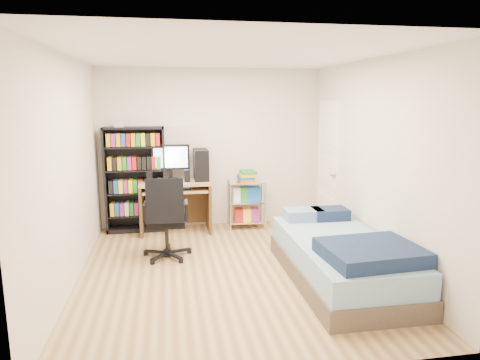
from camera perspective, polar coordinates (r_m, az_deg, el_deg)
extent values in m
cube|color=tan|center=(5.23, -1.36, -12.24)|extent=(3.50, 4.00, 0.04)
cube|color=white|center=(4.84, -1.50, 16.65)|extent=(3.50, 4.00, 0.04)
cube|color=beige|center=(6.86, -3.86, 4.26)|extent=(3.50, 0.04, 2.50)
cube|color=beige|center=(2.93, 4.27, -4.53)|extent=(3.50, 0.04, 2.50)
cube|color=beige|center=(4.95, -22.16, 0.97)|extent=(0.04, 4.00, 2.50)
cube|color=beige|center=(5.42, 17.45, 2.06)|extent=(0.04, 4.00, 2.50)
cube|color=black|center=(6.74, -13.75, 0.03)|extent=(0.91, 0.30, 1.61)
cube|color=black|center=(6.86, -13.55, -4.52)|extent=(0.85, 0.28, 0.02)
cube|color=#AA1A16|center=(6.82, -13.59, -3.61)|extent=(0.79, 0.24, 0.19)
cube|color=black|center=(6.77, -13.68, -1.65)|extent=(0.85, 0.28, 0.02)
cube|color=#1956B3|center=(6.74, -13.73, -0.70)|extent=(0.79, 0.24, 0.19)
cube|color=black|center=(6.71, -13.81, 1.30)|extent=(0.85, 0.28, 0.02)
cube|color=yellow|center=(6.68, -13.86, 2.26)|extent=(0.79, 0.24, 0.19)
cube|color=black|center=(6.66, -13.94, 4.29)|extent=(0.85, 0.28, 0.02)
cube|color=#1D8922|center=(6.64, -14.00, 5.27)|extent=(0.79, 0.24, 0.19)
cube|color=silver|center=(6.65, -15.82, 7.09)|extent=(0.14, 0.13, 0.07)
cube|color=#A38353|center=(6.57, -8.67, -0.30)|extent=(1.06, 0.59, 0.04)
cube|color=#3A2D20|center=(6.67, -12.97, -3.80)|extent=(0.04, 0.59, 0.76)
cube|color=#3A2D20|center=(6.69, -4.19, -3.52)|extent=(0.04, 0.59, 0.76)
cube|color=#3A2D20|center=(6.92, -8.63, -2.95)|extent=(1.02, 0.03, 0.69)
cube|color=#A38353|center=(6.51, -8.63, -1.36)|extent=(0.96, 0.48, 0.03)
cube|color=black|center=(6.49, -8.63, -1.17)|extent=(0.47, 0.16, 0.03)
cube|color=black|center=(6.63, -9.24, 3.04)|extent=(0.57, 0.05, 0.38)
cube|color=silver|center=(6.60, -9.24, 3.00)|extent=(0.51, 0.01, 0.32)
cube|color=black|center=(6.60, -5.23, 2.07)|extent=(0.21, 0.45, 0.47)
cube|color=black|center=(6.51, -11.97, 0.47)|extent=(0.09, 0.09, 0.18)
cube|color=black|center=(6.45, -7.07, 0.55)|extent=(0.09, 0.09, 0.18)
cylinder|color=black|center=(5.65, -9.73, -7.47)|extent=(0.05, 0.05, 0.38)
cube|color=black|center=(5.59, -9.80, -5.43)|extent=(0.50, 0.50, 0.08)
cube|color=black|center=(5.30, -10.00, -2.77)|extent=(0.46, 0.16, 0.55)
cube|color=black|center=(5.57, -12.52, -4.09)|extent=(0.05, 0.30, 0.22)
cube|color=black|center=(5.55, -7.16, -3.98)|extent=(0.05, 0.30, 0.22)
cylinder|color=silver|center=(6.61, -1.28, -3.69)|extent=(0.03, 0.03, 0.75)
cylinder|color=silver|center=(6.67, 3.41, -3.56)|extent=(0.03, 0.03, 0.75)
cylinder|color=silver|center=(6.98, -1.55, -2.90)|extent=(0.03, 0.03, 0.75)
cylinder|color=silver|center=(7.04, 2.89, -2.79)|extent=(0.03, 0.03, 0.75)
cube|color=silver|center=(6.89, 0.87, -5.39)|extent=(0.57, 0.42, 0.02)
cube|color=silver|center=(6.81, 0.87, -2.79)|extent=(0.57, 0.42, 0.02)
cube|color=silver|center=(6.74, 0.88, -0.22)|extent=(0.57, 0.42, 0.02)
cube|color=#BD4A1B|center=(6.73, 0.88, 0.59)|extent=(0.25, 0.31, 0.17)
cube|color=brown|center=(5.07, 13.15, -11.73)|extent=(1.08, 2.16, 0.22)
cube|color=#81A5C1|center=(4.99, 13.27, -9.20)|extent=(1.04, 2.12, 0.26)
cube|color=#142341|center=(4.44, 17.03, -9.26)|extent=(0.97, 0.82, 0.15)
cube|color=#8BA7C5|center=(5.64, 8.43, -4.55)|extent=(0.49, 0.32, 0.14)
cube|color=#142341|center=(5.74, 11.89, -4.40)|extent=(0.45, 0.32, 0.14)
cube|color=#412915|center=(4.89, 13.58, -7.88)|extent=(0.30, 0.24, 0.02)
cube|color=white|center=(6.65, 11.73, 1.68)|extent=(0.05, 0.80, 2.00)
sphere|color=silver|center=(6.35, 12.29, 0.77)|extent=(0.08, 0.08, 0.08)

